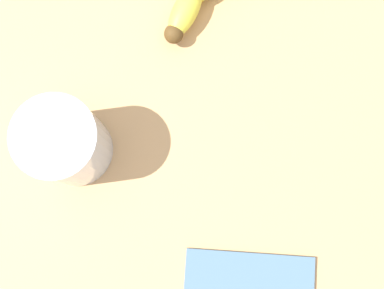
# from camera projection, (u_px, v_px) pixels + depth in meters

# --- Properties ---
(wooden_tabletop) EXTENTS (1.20, 1.20, 0.03)m
(wooden_tabletop) POSITION_uv_depth(u_px,v_px,m) (223.00, 102.00, 0.59)
(wooden_tabletop) COLOR tan
(wooden_tabletop) RESTS_ON ground
(smoothie_glass) EXTENTS (0.08, 0.08, 0.10)m
(smoothie_glass) POSITION_uv_depth(u_px,v_px,m) (65.00, 143.00, 0.52)
(smoothie_glass) COLOR silver
(smoothie_glass) RESTS_ON wooden_tabletop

